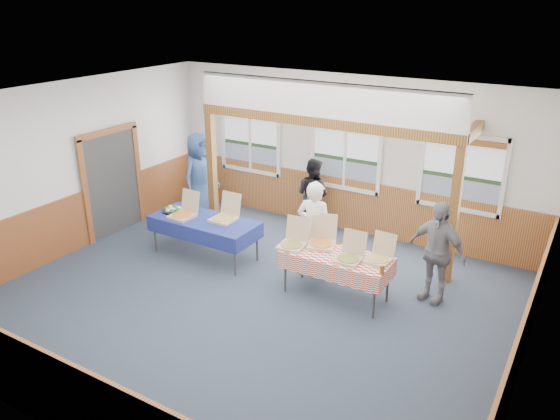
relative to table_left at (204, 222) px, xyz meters
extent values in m
plane|color=#2C3748|center=(1.64, -0.91, -0.71)|extent=(8.00, 8.00, 0.00)
plane|color=white|center=(1.64, -0.91, 2.49)|extent=(8.00, 8.00, 0.00)
plane|color=silver|center=(1.64, 2.59, 0.89)|extent=(8.00, 0.00, 8.00)
plane|color=silver|center=(1.64, -4.41, 0.89)|extent=(8.00, 0.00, 8.00)
plane|color=silver|center=(-2.36, -0.91, 0.89)|extent=(0.00, 8.00, 8.00)
plane|color=silver|center=(5.64, -0.91, 0.89)|extent=(0.00, 8.00, 8.00)
cube|color=brown|center=(1.64, 2.56, -0.16)|extent=(7.98, 0.05, 1.10)
cube|color=brown|center=(1.64, -4.39, -0.16)|extent=(7.98, 0.05, 1.10)
cube|color=brown|center=(-2.34, -0.91, -0.16)|extent=(0.05, 6.98, 1.10)
cube|color=brown|center=(5.61, -0.91, -0.16)|extent=(0.05, 6.98, 1.10)
cube|color=#343434|center=(-2.32, -0.01, 0.34)|extent=(0.06, 1.30, 2.10)
cube|color=white|center=(-0.66, 2.53, 0.20)|extent=(1.52, 0.05, 0.08)
cube|color=white|center=(-0.66, 2.53, 1.58)|extent=(1.52, 0.05, 0.08)
cube|color=white|center=(-1.40, 2.53, 0.89)|extent=(0.08, 0.05, 1.46)
cube|color=white|center=(0.08, 2.53, 0.89)|extent=(0.08, 0.05, 1.46)
cube|color=white|center=(-0.66, 2.53, 0.89)|extent=(0.05, 0.05, 1.30)
cube|color=slate|center=(-0.66, 2.57, 0.50)|extent=(1.40, 0.02, 0.52)
cube|color=#203B1D|center=(-0.66, 2.57, 0.80)|extent=(1.40, 0.02, 0.08)
cube|color=silver|center=(-0.66, 2.57, 1.19)|extent=(1.40, 0.02, 0.70)
cube|color=brown|center=(-0.66, 2.51, 1.48)|extent=(1.40, 0.07, 0.10)
cube|color=white|center=(1.64, 2.53, 0.20)|extent=(1.52, 0.05, 0.08)
cube|color=white|center=(1.64, 2.53, 1.58)|extent=(1.52, 0.05, 0.08)
cube|color=white|center=(0.90, 2.53, 0.89)|extent=(0.08, 0.05, 1.46)
cube|color=white|center=(2.38, 2.53, 0.89)|extent=(0.08, 0.05, 1.46)
cube|color=white|center=(1.64, 2.53, 0.89)|extent=(0.05, 0.05, 1.30)
cube|color=slate|center=(1.64, 2.57, 0.50)|extent=(1.40, 0.02, 0.52)
cube|color=#203B1D|center=(1.64, 2.57, 0.80)|extent=(1.40, 0.02, 0.08)
cube|color=silver|center=(1.64, 2.57, 1.19)|extent=(1.40, 0.02, 0.70)
cube|color=brown|center=(1.64, 2.51, 1.48)|extent=(1.40, 0.07, 0.10)
cube|color=white|center=(3.94, 2.53, 0.20)|extent=(1.52, 0.05, 0.08)
cube|color=white|center=(3.94, 2.53, 1.58)|extent=(1.52, 0.05, 0.08)
cube|color=white|center=(3.20, 2.53, 0.89)|extent=(0.08, 0.05, 1.46)
cube|color=white|center=(4.68, 2.53, 0.89)|extent=(0.08, 0.05, 1.46)
cube|color=white|center=(3.94, 2.53, 0.89)|extent=(0.05, 0.05, 1.30)
cube|color=slate|center=(3.94, 2.57, 0.50)|extent=(1.40, 0.02, 0.52)
cube|color=#203B1D|center=(3.94, 2.57, 0.80)|extent=(1.40, 0.02, 0.08)
cube|color=silver|center=(3.94, 2.57, 1.19)|extent=(1.40, 0.02, 0.70)
cube|color=brown|center=(3.94, 2.51, 1.48)|extent=(1.40, 0.07, 0.10)
cube|color=#582E13|center=(-0.86, 1.39, 0.49)|extent=(0.15, 0.15, 2.40)
cube|color=#582E13|center=(4.14, 1.39, 0.49)|extent=(0.15, 0.15, 2.40)
cube|color=#582E13|center=(1.64, 1.39, 1.78)|extent=(5.15, 0.18, 0.18)
cylinder|color=#343434|center=(-0.93, -0.35, -0.34)|extent=(0.04, 0.04, 0.73)
cylinder|color=#343434|center=(-0.93, 0.35, -0.34)|extent=(0.04, 0.04, 0.73)
cylinder|color=#343434|center=(0.93, -0.35, -0.34)|extent=(0.04, 0.04, 0.73)
cylinder|color=#343434|center=(0.93, 0.35, -0.34)|extent=(0.04, 0.04, 0.73)
cube|color=#343434|center=(0.00, 0.00, 0.03)|extent=(2.00, 0.89, 0.03)
cube|color=navy|center=(0.00, 0.00, 0.05)|extent=(2.06, 0.95, 0.01)
cube|color=navy|center=(0.00, -0.44, -0.10)|extent=(2.03, 0.08, 0.28)
cube|color=navy|center=(0.00, 0.44, -0.10)|extent=(2.03, 0.08, 0.28)
cylinder|color=#343434|center=(1.96, -0.37, -0.34)|extent=(0.04, 0.04, 0.73)
cylinder|color=#343434|center=(1.96, 0.20, -0.34)|extent=(0.04, 0.04, 0.73)
cylinder|color=#343434|center=(3.51, -0.37, -0.34)|extent=(0.04, 0.04, 0.73)
cylinder|color=#343434|center=(3.51, 0.20, -0.34)|extent=(0.04, 0.04, 0.73)
cube|color=#343434|center=(2.74, -0.09, 0.03)|extent=(1.79, 1.09, 0.03)
cube|color=red|center=(2.74, -0.09, 0.05)|extent=(1.87, 1.16, 0.01)
cube|color=red|center=(2.74, -0.46, -0.10)|extent=(1.68, 0.44, 0.28)
cube|color=red|center=(2.74, 0.29, -0.10)|extent=(1.68, 0.44, 0.28)
cube|color=#D2B68C|center=(-0.40, -0.15, 0.08)|extent=(0.43, 0.43, 0.05)
cylinder|color=gold|center=(-0.40, -0.15, 0.11)|extent=(0.38, 0.38, 0.01)
cube|color=#D2B68C|center=(-0.39, 0.10, 0.30)|extent=(0.42, 0.12, 0.41)
cube|color=#D2B68C|center=(0.35, 0.12, 0.08)|extent=(0.42, 0.42, 0.05)
cylinder|color=#DECE66|center=(0.35, 0.12, 0.11)|extent=(0.37, 0.37, 0.01)
cube|color=#D2B68C|center=(0.35, 0.37, 0.31)|extent=(0.42, 0.10, 0.41)
cube|color=#D2B68C|center=(1.99, -0.23, 0.08)|extent=(0.44, 0.44, 0.05)
cylinder|color=#C47E3D|center=(1.99, -0.23, 0.11)|extent=(0.39, 0.39, 0.01)
cube|color=#D2B68C|center=(1.96, 0.02, 0.30)|extent=(0.41, 0.13, 0.40)
cube|color=#D2B68C|center=(2.39, 0.06, 0.08)|extent=(0.54, 0.54, 0.05)
cylinder|color=gold|center=(2.39, 0.06, 0.11)|extent=(0.47, 0.47, 0.01)
cube|color=#D2B68C|center=(2.31, 0.31, 0.31)|extent=(0.44, 0.23, 0.42)
cube|color=#D2B68C|center=(2.99, -0.21, 0.07)|extent=(0.39, 0.39, 0.04)
cylinder|color=#C47E3D|center=(2.99, -0.21, 0.10)|extent=(0.35, 0.35, 0.01)
cube|color=#D2B68C|center=(2.98, 0.03, 0.29)|extent=(0.39, 0.10, 0.38)
cube|color=#D2B68C|center=(3.39, 0.01, 0.07)|extent=(0.39, 0.39, 0.04)
cylinder|color=#DECE66|center=(3.39, 0.01, 0.10)|extent=(0.34, 0.34, 0.01)
cube|color=#D2B68C|center=(3.40, 0.24, 0.27)|extent=(0.37, 0.11, 0.36)
cylinder|color=black|center=(-0.75, 0.00, 0.07)|extent=(0.41, 0.41, 0.03)
cylinder|color=white|center=(-0.75, 0.00, 0.09)|extent=(0.09, 0.09, 0.04)
sphere|color=#2C712B|center=(-0.64, 0.00, 0.10)|extent=(0.09, 0.09, 0.09)
sphere|color=beige|center=(-0.68, 0.09, 0.10)|extent=(0.09, 0.09, 0.09)
sphere|color=#2C712B|center=(-0.78, 0.11, 0.10)|extent=(0.09, 0.09, 0.09)
sphere|color=beige|center=(-0.85, 0.05, 0.10)|extent=(0.09, 0.09, 0.09)
sphere|color=#2C712B|center=(-0.85, -0.05, 0.10)|extent=(0.09, 0.09, 0.09)
sphere|color=beige|center=(-0.78, -0.11, 0.10)|extent=(0.09, 0.09, 0.09)
sphere|color=#2C712B|center=(-0.68, -0.09, 0.10)|extent=(0.09, 0.09, 0.09)
cylinder|color=brown|center=(3.59, -0.34, 0.13)|extent=(0.07, 0.07, 0.15)
imported|color=white|center=(2.08, 0.39, 0.16)|extent=(0.67, 0.47, 1.74)
imported|color=black|center=(1.10, 2.19, 0.06)|extent=(0.81, 0.66, 1.53)
imported|color=#3B5B94|center=(-1.29, 1.51, 0.25)|extent=(0.67, 0.97, 1.91)
imported|color=gray|center=(4.10, 0.66, 0.14)|extent=(1.06, 0.66, 1.69)
camera|label=1|loc=(5.98, -7.22, 3.89)|focal=35.00mm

